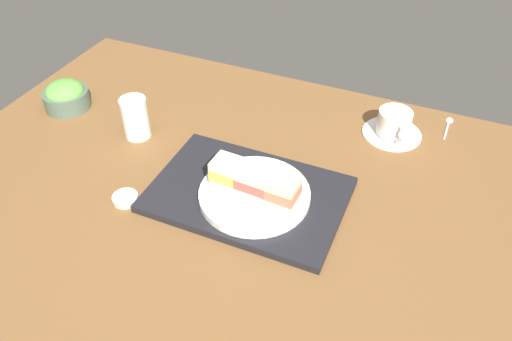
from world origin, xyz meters
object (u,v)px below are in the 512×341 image
(salad_bowl, at_px, (66,96))
(teaspoon, at_px, (449,122))
(sandwich_middle, at_px, (254,182))
(drinking_glass, at_px, (135,118))
(sandwich_far, at_px, (281,191))
(coffee_cup, at_px, (394,125))
(sandwich_near, at_px, (229,172))
(sandwich_plate, at_px, (255,194))
(small_sauce_dish, at_px, (125,198))

(salad_bowl, distance_m, teaspoon, 1.02)
(sandwich_middle, distance_m, drinking_glass, 0.38)
(sandwich_far, height_order, drinking_glass, drinking_glass)
(coffee_cup, height_order, drinking_glass, drinking_glass)
(sandwich_far, bearing_deg, sandwich_near, 176.58)
(sandwich_middle, bearing_deg, coffee_cup, 58.83)
(sandwich_near, bearing_deg, sandwich_middle, -3.42)
(teaspoon, bearing_deg, sandwich_middle, -126.37)
(sandwich_middle, height_order, coffee_cup, sandwich_middle)
(sandwich_plate, bearing_deg, teaspoon, 53.63)
(sandwich_plate, relative_size, teaspoon, 2.27)
(sandwich_plate, relative_size, small_sauce_dish, 4.24)
(sandwich_near, relative_size, teaspoon, 0.67)
(sandwich_far, bearing_deg, salad_bowl, 167.77)
(small_sauce_dish, relative_size, teaspoon, 0.53)
(sandwich_near, xyz_separation_m, drinking_glass, (-0.31, 0.11, -0.01))
(sandwich_plate, height_order, teaspoon, sandwich_plate)
(sandwich_plate, height_order, drinking_glass, drinking_glass)
(drinking_glass, xyz_separation_m, teaspoon, (0.72, 0.36, -0.05))
(salad_bowl, bearing_deg, sandwich_far, -12.23)
(drinking_glass, height_order, teaspoon, drinking_glass)
(salad_bowl, relative_size, small_sauce_dish, 2.15)
(teaspoon, bearing_deg, sandwich_near, -131.15)
(sandwich_far, distance_m, salad_bowl, 0.69)
(sandwich_far, bearing_deg, drinking_glass, 165.36)
(sandwich_near, bearing_deg, small_sauce_dish, -151.47)
(coffee_cup, bearing_deg, teaspoon, 40.10)
(drinking_glass, height_order, small_sauce_dish, drinking_glass)
(sandwich_far, height_order, salad_bowl, sandwich_far)
(salad_bowl, bearing_deg, sandwich_middle, -13.09)
(sandwich_middle, distance_m, salad_bowl, 0.63)
(coffee_cup, height_order, teaspoon, coffee_cup)
(sandwich_plate, xyz_separation_m, sandwich_middle, (0.00, -0.00, 0.04))
(sandwich_far, relative_size, salad_bowl, 0.59)
(salad_bowl, xyz_separation_m, teaspoon, (0.97, 0.33, -0.03))
(salad_bowl, bearing_deg, drinking_glass, -7.94)
(salad_bowl, xyz_separation_m, small_sauce_dish, (0.36, -0.25, -0.03))
(sandwich_near, distance_m, sandwich_far, 0.12)
(sandwich_far, distance_m, small_sauce_dish, 0.34)
(sandwich_middle, bearing_deg, teaspoon, 53.63)
(sandwich_far, relative_size, small_sauce_dish, 1.28)
(coffee_cup, distance_m, drinking_glass, 0.65)
(sandwich_far, bearing_deg, teaspoon, 59.00)
(sandwich_plate, distance_m, drinking_glass, 0.39)
(sandwich_near, relative_size, sandwich_far, 0.99)
(drinking_glass, bearing_deg, coffee_cup, 23.59)
(sandwich_middle, distance_m, teaspoon, 0.59)
(sandwich_middle, height_order, drinking_glass, drinking_glass)
(small_sauce_dish, height_order, teaspoon, small_sauce_dish)
(sandwich_near, xyz_separation_m, sandwich_middle, (0.06, -0.00, -0.00))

